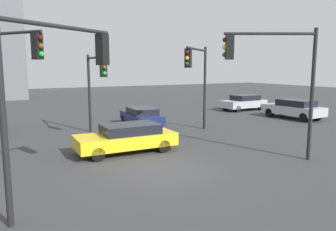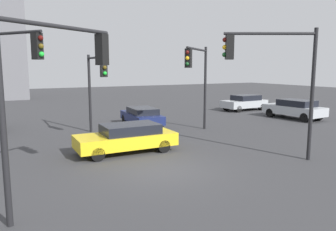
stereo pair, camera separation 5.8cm
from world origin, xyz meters
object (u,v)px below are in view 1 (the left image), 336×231
Objects in this scene: traffic_light_0 at (60,72)px; car_0 at (244,102)px; car_1 at (127,137)px; car_3 at (141,116)px; traffic_light_2 at (197,71)px; car_5 at (294,108)px; traffic_light_3 at (96,78)px; traffic_light_4 at (6,67)px; traffic_light_1 at (273,67)px.

traffic_light_0 is 1.20× the size of car_0.
car_0 is (18.87, 13.56, -3.08)m from traffic_light_0.
car_3 is (3.32, 5.86, -0.00)m from car_1.
traffic_light_2 reaches higher than car_5.
traffic_light_3 is 0.86× the size of traffic_light_4.
traffic_light_1 is 1.06× the size of traffic_light_2.
traffic_light_1 reaches higher than car_3.
traffic_light_0 reaches higher than car_1.
traffic_light_1 is at bearing 46.44° from traffic_light_2.
car_1 reaches higher than car_3.
traffic_light_2 reaches higher than car_1.
traffic_light_4 is 21.89m from car_0.
traffic_light_4 reaches higher than traffic_light_2.
traffic_light_4 is at bearing -9.72° from car_1.
traffic_light_4 reaches higher than traffic_light_3.
car_0 is at bearing -99.75° from traffic_light_1.
traffic_light_3 is at bearing 120.43° from car_3.
traffic_light_1 is at bearing 141.37° from car_1.
traffic_light_3 is at bearing 36.13° from traffic_light_0.
car_0 reaches higher than car_3.
traffic_light_2 reaches higher than traffic_light_3.
traffic_light_3 is 0.99× the size of car_5.
traffic_light_3 is (3.50, 8.56, -0.44)m from traffic_light_0.
traffic_light_4 is 5.91m from car_1.
traffic_light_3 is 1.09× the size of car_3.
traffic_light_0 is 1.12× the size of traffic_light_3.
traffic_light_3 is 1.07× the size of car_0.
traffic_light_2 is 10.12m from traffic_light_4.
traffic_light_1 is 10.96m from traffic_light_4.
traffic_light_3 reaches higher than car_1.
traffic_light_2 is at bearing 4.16° from traffic_light_0.
traffic_light_0 is 0.95× the size of traffic_light_1.
traffic_light_4 is (-1.16, 5.33, 0.15)m from traffic_light_0.
traffic_light_0 reaches higher than car_0.
car_0 is 5.75m from car_5.
traffic_light_4 reaches higher than car_3.
traffic_light_4 reaches higher than car_5.
traffic_light_0 is 0.96× the size of traffic_light_4.
car_3 is (3.51, 1.72, -2.68)m from traffic_light_3.
traffic_light_2 reaches higher than car_3.
traffic_light_1 is 10.58m from car_3.
traffic_light_2 is 1.11× the size of car_5.
traffic_light_2 is (0.29, 6.08, -0.23)m from traffic_light_1.
traffic_light_2 is 6.37m from car_1.
car_1 is 0.98× the size of car_5.
car_1 is (-5.22, -2.01, -3.05)m from traffic_light_2.
car_5 is at bearing -97.53° from car_3.
traffic_light_1 is at bearing 49.13° from car_0.
car_3 is at bearing -52.74° from traffic_light_1.
traffic_light_1 reaches higher than traffic_light_0.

